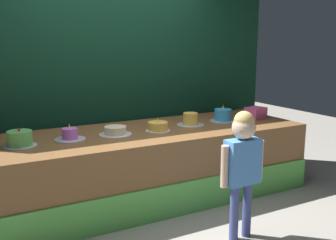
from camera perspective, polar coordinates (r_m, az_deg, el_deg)
The scene contains 11 objects.
ground_plane at distance 3.95m, azimuth -1.06°, elevation -14.31°, with size 12.00×12.00×0.00m, color gray.
stage_platform at distance 4.31m, azimuth -4.73°, elevation -6.71°, with size 3.85×1.21×0.76m.
curtain_backdrop at distance 4.76m, azimuth -8.37°, elevation 7.33°, with size 4.44×0.08×2.78m, color black.
child_figure at distance 3.42m, azimuth 10.79°, elevation -5.40°, with size 0.44×0.20×1.14m.
pink_box at distance 5.04m, azimuth 12.59°, elevation 1.01°, with size 0.24×0.19×0.14m, color pink.
cake_far_left at distance 3.84m, azimuth -20.73°, elevation -2.60°, with size 0.30×0.30×0.17m.
cake_left at distance 3.96m, azimuth -14.07°, elevation -2.15°, with size 0.30×0.30×0.17m.
cake_center_left at distance 4.08m, azimuth -7.64°, elevation -1.61°, with size 0.33×0.33×0.09m.
cake_center_right at distance 4.22m, azimuth -1.48°, elevation -0.98°, with size 0.27×0.27×0.15m.
cake_right at distance 4.52m, azimuth 3.29°, elevation 0.02°, with size 0.31×0.31×0.14m.
cake_far_right at distance 4.79m, azimuth 7.97°, elevation 0.64°, with size 0.31×0.31×0.21m.
Camera 1 is at (-1.64, -3.17, 1.70)m, focal length 41.97 mm.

